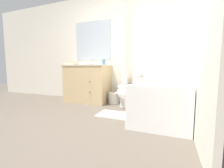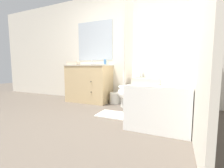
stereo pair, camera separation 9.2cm
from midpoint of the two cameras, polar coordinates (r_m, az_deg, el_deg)
The scene contains 14 objects.
ground_plane at distance 2.01m, azimuth -13.02°, elevation -16.98°, with size 14.00×14.00×0.00m, color brown.
wall_back at distance 3.52m, azimuth 3.63°, elevation 13.72°, with size 8.00×0.06×2.50m.
wall_right at distance 2.46m, azimuth 27.93°, elevation 16.30°, with size 0.05×2.77×2.50m.
vanity_cabinet at distance 3.55m, azimuth -9.98°, elevation 0.40°, with size 1.01×0.60×0.86m.
sink_faucet at distance 3.69m, azimuth -8.61°, elevation 7.75°, with size 0.14×0.12×0.12m.
toilet at distance 3.08m, azimuth 5.35°, elevation -2.24°, with size 0.40×0.69×0.89m.
bathtub at distance 2.58m, azimuth 17.18°, elevation -5.26°, with size 0.77×1.54×0.57m.
shower_curtain at distance 2.10m, azimuth 5.53°, elevation 12.39°, with size 0.02×0.36×2.02m.
wastebasket at distance 3.32m, azimuth -0.10°, elevation -5.37°, with size 0.24×0.24×0.25m.
tissue_box at distance 3.49m, azimuth -3.98°, elevation 8.01°, with size 0.12×0.11×0.10m.
soap_dispenser at distance 3.35m, azimuth -4.00°, elevation 8.47°, with size 0.06×0.06×0.15m.
hand_towel_folded at distance 3.60m, azimuth -15.90°, elevation 7.64°, with size 0.27×0.17×0.07m.
bath_towel_folded at distance 2.04m, azimuth 12.30°, elevation 1.11°, with size 0.35×0.26×0.08m.
bath_mat at distance 2.55m, azimuth 0.09°, elevation -11.64°, with size 0.57×0.38×0.02m.
Camera 1 is at (1.02, -1.54, 0.78)m, focal length 24.00 mm.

